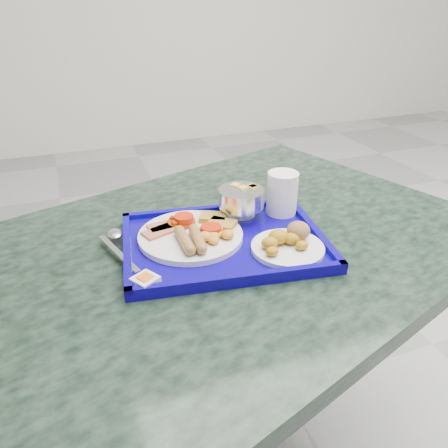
% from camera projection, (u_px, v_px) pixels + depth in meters
% --- Properties ---
extents(floor, '(6.00, 6.00, 0.00)m').
position_uv_depth(floor, '(432.00, 344.00, 1.75)').
color(floor, '#9C9C9F').
rests_on(floor, ground).
extents(table, '(1.41, 1.15, 0.76)m').
position_uv_depth(table, '(217.00, 314.00, 1.04)').
color(table, slate).
rests_on(table, floor).
extents(tray, '(0.46, 0.37, 0.03)m').
position_uv_depth(tray, '(224.00, 243.00, 0.94)').
color(tray, '#0B0287').
rests_on(tray, table).
extents(main_plate, '(0.22, 0.22, 0.04)m').
position_uv_depth(main_plate, '(194.00, 233.00, 0.94)').
color(main_plate, white).
rests_on(main_plate, tray).
extents(bread_plate, '(0.15, 0.15, 0.05)m').
position_uv_depth(bread_plate, '(288.00, 242.00, 0.90)').
color(bread_plate, white).
rests_on(bread_plate, tray).
extents(fruit_bowl, '(0.11, 0.11, 0.07)m').
position_uv_depth(fruit_bowl, '(241.00, 199.00, 1.01)').
color(fruit_bowl, silver).
rests_on(fruit_bowl, tray).
extents(juice_cup, '(0.07, 0.07, 0.10)m').
position_uv_depth(juice_cup, '(282.00, 192.00, 1.03)').
color(juice_cup, white).
rests_on(juice_cup, tray).
extents(spoon, '(0.05, 0.18, 0.01)m').
position_uv_depth(spoon, '(119.00, 239.00, 0.93)').
color(spoon, silver).
rests_on(spoon, tray).
extents(knife, '(0.06, 0.17, 0.00)m').
position_uv_depth(knife, '(118.00, 253.00, 0.89)').
color(knife, silver).
rests_on(knife, tray).
extents(jam_packet, '(0.06, 0.06, 0.02)m').
position_uv_depth(jam_packet, '(145.00, 281.00, 0.79)').
color(jam_packet, white).
rests_on(jam_packet, tray).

